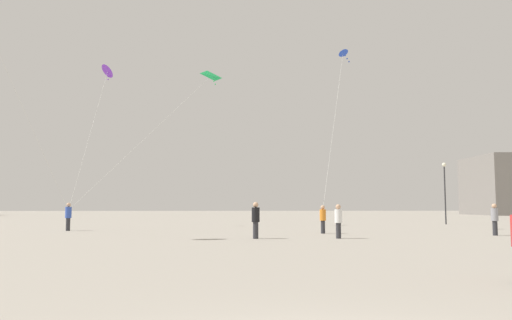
{
  "coord_description": "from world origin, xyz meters",
  "views": [
    {
      "loc": [
        -1.07,
        -5.26,
        1.62
      ],
      "look_at": [
        0.0,
        20.38,
        3.91
      ],
      "focal_mm": 35.82,
      "sensor_mm": 36.0,
      "label": 1
    }
  ],
  "objects_px": {
    "kite_violet_diamond": "(108,71)",
    "kite_cobalt_diamond": "(343,57)",
    "person_in_white": "(338,220)",
    "lamppost_east": "(445,183)",
    "person_in_orange": "(323,218)",
    "person_in_grey": "(495,218)",
    "person_in_black": "(256,219)",
    "kite_emerald_delta": "(209,78)",
    "person_in_blue": "(68,215)"
  },
  "relations": [
    {
      "from": "kite_cobalt_diamond",
      "to": "kite_violet_diamond",
      "type": "bearing_deg",
      "value": 160.23
    },
    {
      "from": "person_in_blue",
      "to": "lamppost_east",
      "type": "bearing_deg",
      "value": 37.73
    },
    {
      "from": "lamppost_east",
      "to": "kite_emerald_delta",
      "type": "bearing_deg",
      "value": -173.21
    },
    {
      "from": "person_in_grey",
      "to": "lamppost_east",
      "type": "xyz_separation_m",
      "value": [
        4.16,
        16.39,
        2.61
      ]
    },
    {
      "from": "person_in_grey",
      "to": "person_in_orange",
      "type": "xyz_separation_m",
      "value": [
        -9.02,
        2.3,
        -0.05
      ]
    },
    {
      "from": "person_in_white",
      "to": "person_in_blue",
      "type": "relative_size",
      "value": 0.94
    },
    {
      "from": "kite_emerald_delta",
      "to": "kite_cobalt_diamond",
      "type": "relative_size",
      "value": 1.03
    },
    {
      "from": "kite_violet_diamond",
      "to": "lamppost_east",
      "type": "bearing_deg",
      "value": 6.43
    },
    {
      "from": "person_in_white",
      "to": "lamppost_east",
      "type": "bearing_deg",
      "value": -103.53
    },
    {
      "from": "person_in_orange",
      "to": "kite_cobalt_diamond",
      "type": "distance_m",
      "value": 12.07
    },
    {
      "from": "kite_cobalt_diamond",
      "to": "kite_emerald_delta",
      "type": "bearing_deg",
      "value": 143.28
    },
    {
      "from": "person_in_blue",
      "to": "kite_violet_diamond",
      "type": "distance_m",
      "value": 13.36
    },
    {
      "from": "person_in_blue",
      "to": "kite_emerald_delta",
      "type": "height_order",
      "value": "kite_emerald_delta"
    },
    {
      "from": "person_in_grey",
      "to": "kite_emerald_delta",
      "type": "relative_size",
      "value": 0.15
    },
    {
      "from": "person_in_grey",
      "to": "person_in_orange",
      "type": "distance_m",
      "value": 9.3
    },
    {
      "from": "person_in_orange",
      "to": "kite_violet_diamond",
      "type": "height_order",
      "value": "kite_violet_diamond"
    },
    {
      "from": "person_in_white",
      "to": "person_in_black",
      "type": "distance_m",
      "value": 4.09
    },
    {
      "from": "person_in_grey",
      "to": "person_in_black",
      "type": "bearing_deg",
      "value": -37.23
    },
    {
      "from": "person_in_grey",
      "to": "kite_emerald_delta",
      "type": "height_order",
      "value": "kite_emerald_delta"
    },
    {
      "from": "kite_violet_diamond",
      "to": "kite_cobalt_diamond",
      "type": "xyz_separation_m",
      "value": [
        17.64,
        -6.34,
        -0.48
      ]
    },
    {
      "from": "kite_emerald_delta",
      "to": "lamppost_east",
      "type": "xyz_separation_m",
      "value": [
        20.42,
        2.43,
        -8.55
      ]
    },
    {
      "from": "kite_violet_diamond",
      "to": "kite_emerald_delta",
      "type": "height_order",
      "value": "kite_violet_diamond"
    },
    {
      "from": "person_in_black",
      "to": "person_in_orange",
      "type": "bearing_deg",
      "value": -106.18
    },
    {
      "from": "person_in_black",
      "to": "person_in_grey",
      "type": "bearing_deg",
      "value": -144.23
    },
    {
      "from": "kite_violet_diamond",
      "to": "lamppost_east",
      "type": "relative_size",
      "value": 2.17
    },
    {
      "from": "kite_violet_diamond",
      "to": "kite_emerald_delta",
      "type": "relative_size",
      "value": 1.02
    },
    {
      "from": "lamppost_east",
      "to": "person_in_grey",
      "type": "bearing_deg",
      "value": -104.24
    },
    {
      "from": "kite_violet_diamond",
      "to": "person_in_grey",
      "type": "bearing_deg",
      "value": -28.41
    },
    {
      "from": "person_in_blue",
      "to": "lamppost_east",
      "type": "relative_size",
      "value": 0.34
    },
    {
      "from": "person_in_grey",
      "to": "person_in_white",
      "type": "distance_m",
      "value": 9.28
    },
    {
      "from": "kite_emerald_delta",
      "to": "kite_cobalt_diamond",
      "type": "xyz_separation_m",
      "value": [
        9.55,
        -7.12,
        -0.26
      ]
    },
    {
      "from": "kite_violet_diamond",
      "to": "kite_cobalt_diamond",
      "type": "distance_m",
      "value": 18.75
    },
    {
      "from": "person_in_blue",
      "to": "kite_violet_diamond",
      "type": "bearing_deg",
      "value": 104.25
    },
    {
      "from": "person_in_white",
      "to": "person_in_orange",
      "type": "bearing_deg",
      "value": -68.23
    },
    {
      "from": "person_in_grey",
      "to": "lamppost_east",
      "type": "distance_m",
      "value": 17.11
    },
    {
      "from": "person_in_black",
      "to": "kite_emerald_delta",
      "type": "height_order",
      "value": "kite_emerald_delta"
    },
    {
      "from": "person_in_orange",
      "to": "person_in_grey",
      "type": "bearing_deg",
      "value": 78.65
    },
    {
      "from": "person_in_white",
      "to": "person_in_blue",
      "type": "bearing_deg",
      "value": -5.89
    },
    {
      "from": "kite_cobalt_diamond",
      "to": "person_in_white",
      "type": "bearing_deg",
      "value": -104.37
    },
    {
      "from": "person_in_grey",
      "to": "person_in_white",
      "type": "xyz_separation_m",
      "value": [
        -9.02,
        -2.18,
        -0.02
      ]
    },
    {
      "from": "person_in_white",
      "to": "kite_cobalt_diamond",
      "type": "distance_m",
      "value": 14.35
    },
    {
      "from": "person_in_grey",
      "to": "kite_violet_diamond",
      "type": "relative_size",
      "value": 0.15
    },
    {
      "from": "person_in_black",
      "to": "lamppost_east",
      "type": "xyz_separation_m",
      "value": [
        17.27,
        18.54,
        2.58
      ]
    },
    {
      "from": "person_in_grey",
      "to": "person_in_blue",
      "type": "bearing_deg",
      "value": -60.42
    },
    {
      "from": "kite_violet_diamond",
      "to": "kite_cobalt_diamond",
      "type": "bearing_deg",
      "value": -19.77
    },
    {
      "from": "person_in_grey",
      "to": "person_in_orange",
      "type": "bearing_deg",
      "value": -60.85
    },
    {
      "from": "person_in_white",
      "to": "kite_violet_diamond",
      "type": "bearing_deg",
      "value": -23.21
    },
    {
      "from": "kite_emerald_delta",
      "to": "person_in_black",
      "type": "bearing_deg",
      "value": -78.94
    },
    {
      "from": "kite_violet_diamond",
      "to": "lamppost_east",
      "type": "xyz_separation_m",
      "value": [
        28.51,
        3.21,
        -8.77
      ]
    },
    {
      "from": "person_in_black",
      "to": "kite_emerald_delta",
      "type": "xyz_separation_m",
      "value": [
        -3.15,
        16.11,
        11.13
      ]
    }
  ]
}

